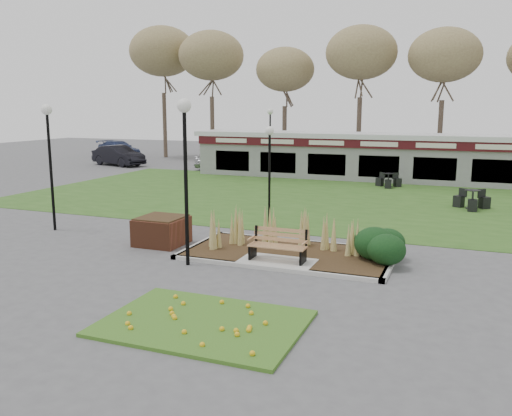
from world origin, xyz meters
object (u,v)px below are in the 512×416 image
(car_black, at_px, (118,156))
(lamp_post_far_left, at_px, (270,128))
(park_bench, at_px, (279,245))
(lamp_post_near_left, at_px, (185,145))
(lamp_post_mid_left, at_px, (49,139))
(food_pavilion, at_px, (383,157))
(bistro_set_b, at_px, (472,203))
(bistro_set_d, at_px, (388,182))
(brick_planter, at_px, (162,230))
(car_blue, at_px, (119,149))
(lamp_post_near_right, at_px, (269,155))
(car_silver, at_px, (225,160))

(car_black, bearing_deg, lamp_post_far_left, -89.44)
(park_bench, height_order, lamp_post_near_left, lamp_post_near_left)
(lamp_post_near_left, distance_m, lamp_post_mid_left, 7.16)
(food_pavilion, bearing_deg, lamp_post_near_left, -96.71)
(lamp_post_mid_left, distance_m, bistro_set_b, 18.00)
(park_bench, relative_size, bistro_set_b, 1.05)
(park_bench, xyz_separation_m, bistro_set_d, (0.82, 16.75, -0.31))
(brick_planter, relative_size, car_blue, 0.30)
(park_bench, bearing_deg, bistro_set_d, 87.19)
(lamp_post_mid_left, xyz_separation_m, car_blue, (-15.41, 25.63, -2.65))
(lamp_post_near_right, xyz_separation_m, lamp_post_far_left, (-4.48, 12.35, 0.43))
(brick_planter, distance_m, food_pavilion, 19.49)
(park_bench, height_order, car_blue, car_blue)
(bistro_set_b, height_order, bistro_set_d, bistro_set_b)
(lamp_post_mid_left, bearing_deg, brick_planter, -4.40)
(car_blue, bearing_deg, lamp_post_mid_left, -126.08)
(bistro_set_d, bearing_deg, lamp_post_near_left, -100.39)
(brick_planter, relative_size, lamp_post_near_left, 0.31)
(car_silver, distance_m, car_black, 9.13)
(park_bench, distance_m, food_pavilion, 19.73)
(bistro_set_d, bearing_deg, bistro_set_b, -50.77)
(food_pavilion, height_order, lamp_post_far_left, lamp_post_far_left)
(park_bench, height_order, lamp_post_mid_left, lamp_post_mid_left)
(lamp_post_near_left, distance_m, car_black, 28.38)
(brick_planter, distance_m, car_silver, 21.15)
(car_silver, bearing_deg, bistro_set_d, -117.55)
(food_pavilion, bearing_deg, lamp_post_mid_left, -116.48)
(lamp_post_far_left, bearing_deg, bistro_set_b, -25.05)
(lamp_post_far_left, xyz_separation_m, bistro_set_d, (7.21, 0.00, -2.94))
(lamp_post_mid_left, relative_size, bistro_set_b, 2.87)
(food_pavilion, bearing_deg, bistro_set_d, -74.49)
(food_pavilion, bearing_deg, bistro_set_b, -57.93)
(lamp_post_near_left, xyz_separation_m, car_silver, (-8.84, 21.80, -2.75))
(brick_planter, bearing_deg, car_blue, 127.93)
(lamp_post_near_right, bearing_deg, bistro_set_b, 43.90)
(food_pavilion, distance_m, lamp_post_near_right, 15.49)
(park_bench, distance_m, bistro_set_b, 12.48)
(brick_planter, distance_m, car_blue, 32.97)
(lamp_post_far_left, relative_size, bistro_set_d, 3.01)
(bistro_set_d, xyz_separation_m, car_black, (-21.23, 4.00, 0.50))
(brick_planter, bearing_deg, food_pavilion, 76.94)
(bistro_set_b, bearing_deg, brick_planter, -132.50)
(park_bench, relative_size, car_black, 0.36)
(bistro_set_d, xyz_separation_m, car_blue, (-25.49, 10.00, 0.45))
(lamp_post_near_right, xyz_separation_m, bistro_set_d, (2.73, 12.35, -2.52))
(brick_planter, relative_size, lamp_post_far_left, 0.34)
(park_bench, distance_m, lamp_post_near_right, 5.28)
(lamp_post_near_left, relative_size, lamp_post_far_left, 1.08)
(bistro_set_b, height_order, car_blue, car_blue)
(lamp_post_far_left, xyz_separation_m, car_blue, (-18.28, 10.00, -2.50))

